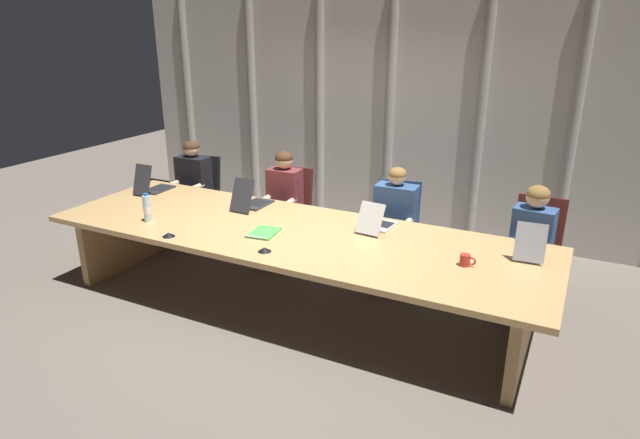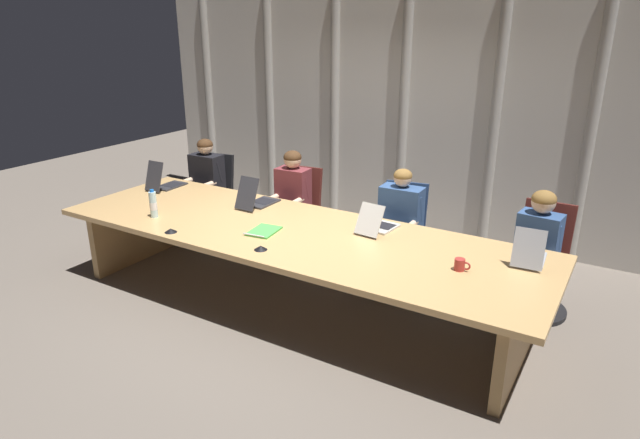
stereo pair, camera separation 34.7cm
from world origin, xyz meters
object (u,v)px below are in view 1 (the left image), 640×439
at_px(office_chair_left_mid, 289,222).
at_px(person_left_end, 190,185).
at_px(laptop_left_end, 153,186).
at_px(person_left_mid, 281,200).
at_px(laptop_left_mid, 252,201).
at_px(person_center, 393,219).
at_px(office_chair_left_end, 199,206).
at_px(coffee_mug_near, 466,260).
at_px(office_chair_right_mid, 532,265).
at_px(spiral_notepad, 264,233).
at_px(office_chair_center, 395,241).
at_px(conference_mic_middle, 169,235).
at_px(person_right_mid, 530,241).
at_px(laptop_center, 377,223).
at_px(laptop_right_mid, 530,249).
at_px(conference_mic_left_side, 265,249).
at_px(water_bottle_primary, 147,209).

xyz_separation_m(office_chair_left_mid, person_left_end, (-1.24, -0.16, 0.31)).
distance_m(laptop_left_end, person_left_mid, 1.40).
xyz_separation_m(laptop_left_mid, person_center, (1.31, 0.51, -0.14)).
height_order(person_left_end, person_left_mid, person_left_mid).
bearing_deg(office_chair_left_end, coffee_mug_near, 63.24).
height_order(office_chair_right_mid, spiral_notepad, office_chair_right_mid).
height_order(office_chair_center, conference_mic_middle, office_chair_center).
bearing_deg(laptop_left_end, coffee_mug_near, -97.63).
relative_size(person_center, person_right_mid, 1.01).
distance_m(laptop_center, coffee_mug_near, 0.98).
relative_size(laptop_right_mid, conference_mic_left_side, 3.75).
relative_size(laptop_right_mid, person_left_end, 0.35).
relative_size(laptop_left_end, office_chair_left_end, 0.48).
bearing_deg(water_bottle_primary, person_left_mid, 62.73).
height_order(laptop_right_mid, office_chair_left_mid, laptop_right_mid).
distance_m(person_center, conference_mic_left_side, 1.53).
distance_m(office_chair_left_mid, office_chair_right_mid, 2.59).
bearing_deg(spiral_notepad, office_chair_left_end, 137.03).
distance_m(person_left_end, conference_mic_middle, 1.81).
height_order(office_chair_center, person_left_end, person_left_end).
bearing_deg(conference_mic_middle, laptop_right_mid, 18.82).
relative_size(laptop_left_mid, office_chair_left_mid, 0.50).
xyz_separation_m(laptop_left_mid, conference_mic_left_side, (0.71, -0.89, -0.04)).
xyz_separation_m(laptop_left_mid, office_chair_center, (1.28, 0.67, -0.44)).
distance_m(person_right_mid, coffee_mug_near, 1.02).
height_order(person_left_mid, spiral_notepad, person_left_mid).
bearing_deg(coffee_mug_near, office_chair_left_mid, 153.22).
relative_size(laptop_left_end, office_chair_left_mid, 0.48).
xyz_separation_m(coffee_mug_near, conference_mic_middle, (-2.42, -0.55, -0.03)).
bearing_deg(conference_mic_left_side, person_center, 66.97).
relative_size(office_chair_left_mid, office_chair_right_mid, 0.98).
relative_size(office_chair_left_end, person_center, 0.82).
distance_m(person_left_end, spiral_notepad, 2.02).
xyz_separation_m(laptop_left_mid, spiral_notepad, (0.49, -0.56, -0.05)).
height_order(person_center, water_bottle_primary, person_center).
distance_m(office_chair_left_mid, person_left_mid, 0.35).
bearing_deg(laptop_left_end, water_bottle_primary, -141.23).
bearing_deg(person_left_end, spiral_notepad, 56.45).
xyz_separation_m(water_bottle_primary, coffee_mug_near, (2.85, 0.34, -0.08)).
bearing_deg(laptop_left_end, office_chair_center, -75.44).
bearing_deg(water_bottle_primary, conference_mic_left_side, -4.77).
relative_size(laptop_left_mid, laptop_right_mid, 1.16).
bearing_deg(office_chair_right_mid, office_chair_center, -88.19).
distance_m(office_chair_right_mid, person_left_mid, 2.60).
relative_size(laptop_center, person_center, 0.39).
bearing_deg(office_chair_center, office_chair_left_mid, -99.57).
xyz_separation_m(person_left_end, conference_mic_left_side, (1.92, -1.40, 0.08)).
relative_size(laptop_left_mid, office_chair_right_mid, 0.49).
relative_size(office_chair_left_mid, water_bottle_primary, 3.51).
bearing_deg(water_bottle_primary, person_left_end, 114.37).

